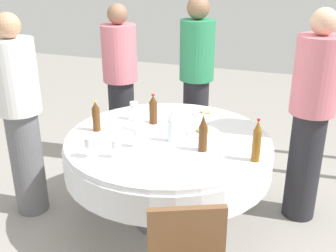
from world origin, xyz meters
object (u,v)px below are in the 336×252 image
Objects in this scene: bottle_clear_near at (172,127)px; person_near at (20,115)px; bottle_brown_west at (96,117)px; person_west at (311,116)px; dining_table at (168,154)px; plate_far at (205,113)px; plate_east at (203,132)px; wine_glass_north at (134,107)px; wine_glass_left at (90,143)px; bottle_brown_outer at (153,110)px; bottle_amber_left at (257,142)px; wine_glass_rear at (137,133)px; bottle_brown_front at (203,134)px; person_front at (196,79)px; person_outer at (121,83)px; wine_glass_front at (116,145)px.

person_near reaches higher than bottle_clear_near.
person_west reaches higher than bottle_brown_west.
person_west is (1.01, 0.42, 0.29)m from dining_table.
dining_table is 0.60m from plate_far.
plate_east is 1.43m from person_near.
plate_east is at bearing -8.51° from wine_glass_north.
wine_glass_left is 0.60× the size of plate_east.
bottle_brown_outer is 1.23m from person_west.
bottle_amber_left is at bearing -54.32° from plate_far.
wine_glass_rear reaches higher than plate_far.
bottle_amber_left is 0.18× the size of person_near.
bottle_brown_front is at bearing -35.48° from bottle_brown_outer.
person_front is (-0.10, 1.14, 0.29)m from dining_table.
wine_glass_left is 0.91m from plate_east.
bottle_brown_front is 0.17× the size of person_outer.
bottle_brown_front reaches higher than bottle_brown_outer.
bottle_clear_near is 1.27m from person_outer.
bottle_brown_west is at bearing 132.88° from wine_glass_front.
dining_table is at bearing -90.00° from person_west.
bottle_clear_near is 0.47m from wine_glass_front.
bottle_amber_left is 0.18× the size of person_west.
wine_glass_rear is at bearing -120.89° from dining_table.
person_west reaches higher than bottle_amber_left.
person_near reaches higher than person_outer.
person_outer is 0.95× the size of person_west.
person_west reaches higher than person_front.
wine_glass_front is 1.51m from person_west.
plate_far is (0.54, 0.32, -0.10)m from wine_glass_north.
plate_east is 0.14× the size of person_west.
person_near is (-0.76, 0.26, 0.02)m from wine_glass_left.
bottle_brown_outer reaches higher than plate_far.
bottle_amber_left reaches higher than bottle_clear_near.
bottle_brown_west is at bearing -173.25° from dining_table.
person_outer is (-0.95, 0.31, 0.09)m from plate_far.
person_outer is at bearing 162.09° from plate_far.
wine_glass_front is 0.72m from wine_glass_north.
person_near is 1.73m from person_front.
bottle_brown_outer is at bearing 97.18° from wine_glass_rear.
bottle_brown_outer reaches higher than wine_glass_left.
bottle_brown_outer is 0.45m from plate_east.
person_west reaches higher than wine_glass_rear.
person_outer reaches higher than bottle_amber_left.
bottle_brown_outer is at bearing -135.53° from plate_far.
plate_east is 0.15× the size of person_outer.
dining_table is at bearing -90.00° from person_outer.
dining_table is 6.54× the size of plate_east.
person_front is (-0.78, 1.33, 0.00)m from bottle_amber_left.
bottle_brown_front is 0.90m from person_west.
dining_table is 0.55m from wine_glass_front.
person_near is at bearing -149.39° from person_outer.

